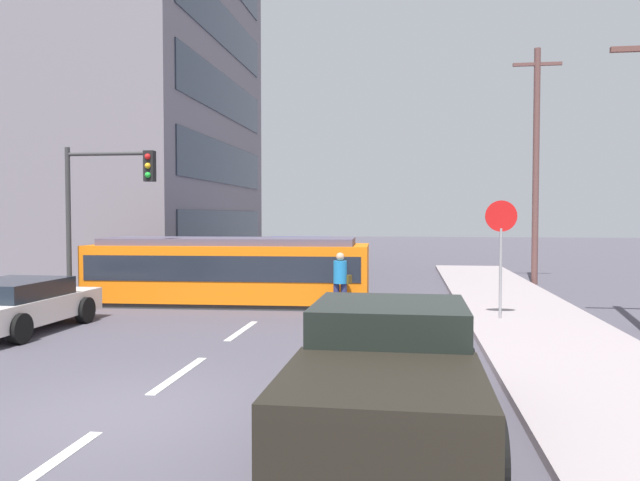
# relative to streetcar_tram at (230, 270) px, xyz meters

# --- Properties ---
(ground_plane) EXTENTS (120.00, 120.00, 0.00)m
(ground_plane) POSITION_rel_streetcar_tram_xyz_m (1.49, -0.19, -1.03)
(ground_plane) COLOR #4A4651
(sidewalk_curb_right) EXTENTS (3.20, 36.00, 0.14)m
(sidewalk_curb_right) POSITION_rel_streetcar_tram_xyz_m (8.29, -4.19, -0.96)
(sidewalk_curb_right) COLOR #9D9092
(sidewalk_curb_right) RESTS_ON ground
(lane_stripe_0) EXTENTS (0.16, 2.40, 0.01)m
(lane_stripe_0) POSITION_rel_streetcar_tram_xyz_m (1.49, -12.19, -1.02)
(lane_stripe_0) COLOR silver
(lane_stripe_0) RESTS_ON ground
(lane_stripe_1) EXTENTS (0.16, 2.40, 0.01)m
(lane_stripe_1) POSITION_rel_streetcar_tram_xyz_m (1.49, -8.19, -1.02)
(lane_stripe_1) COLOR silver
(lane_stripe_1) RESTS_ON ground
(lane_stripe_2) EXTENTS (0.16, 2.40, 0.01)m
(lane_stripe_2) POSITION_rel_streetcar_tram_xyz_m (1.49, -4.19, -1.02)
(lane_stripe_2) COLOR silver
(lane_stripe_2) RESTS_ON ground
(lane_stripe_3) EXTENTS (0.16, 2.40, 0.01)m
(lane_stripe_3) POSITION_rel_streetcar_tram_xyz_m (1.49, 6.00, -1.02)
(lane_stripe_3) COLOR silver
(lane_stripe_3) RESTS_ON ground
(lane_stripe_4) EXTENTS (0.16, 2.40, 0.01)m
(lane_stripe_4) POSITION_rel_streetcar_tram_xyz_m (1.49, 12.00, -1.02)
(lane_stripe_4) COLOR silver
(lane_stripe_4) RESTS_ON ground
(corner_building) EXTENTS (16.51, 15.06, 22.40)m
(corner_building) POSITION_rel_streetcar_tram_xyz_m (-11.56, 10.80, 10.17)
(corner_building) COLOR slate
(corner_building) RESTS_ON ground
(streetcar_tram) EXTENTS (8.34, 2.87, 1.99)m
(streetcar_tram) POSITION_rel_streetcar_tram_xyz_m (0.00, 0.00, 0.00)
(streetcar_tram) COLOR orange
(streetcar_tram) RESTS_ON ground
(city_bus) EXTENTS (2.60, 5.15, 1.75)m
(city_bus) POSITION_rel_streetcar_tram_xyz_m (0.81, 5.55, -0.02)
(city_bus) COLOR #354090
(city_bus) RESTS_ON ground
(pedestrian_crossing) EXTENTS (0.49, 0.36, 1.67)m
(pedestrian_crossing) POSITION_rel_streetcar_tram_xyz_m (3.50, -1.64, -0.08)
(pedestrian_crossing) COLOR navy
(pedestrian_crossing) RESTS_ON ground
(pickup_truck_parked) EXTENTS (2.33, 5.03, 1.55)m
(pickup_truck_parked) POSITION_rel_streetcar_tram_xyz_m (5.02, -10.65, -0.23)
(pickup_truck_parked) COLOR black
(pickup_truck_parked) RESTS_ON ground
(parked_sedan_mid) EXTENTS (2.18, 4.29, 1.19)m
(parked_sedan_mid) POSITION_rel_streetcar_tram_xyz_m (-3.60, -5.00, -0.40)
(parked_sedan_mid) COLOR silver
(parked_sedan_mid) RESTS_ON ground
(parked_sedan_far) EXTENTS (2.01, 4.03, 1.19)m
(parked_sedan_far) POSITION_rel_streetcar_tram_xyz_m (-3.91, 3.96, -0.40)
(parked_sedan_far) COLOR #A41B13
(parked_sedan_far) RESTS_ON ground
(parked_sedan_furthest) EXTENTS (1.99, 4.10, 1.19)m
(parked_sedan_furthest) POSITION_rel_streetcar_tram_xyz_m (-3.63, 9.91, -0.40)
(parked_sedan_furthest) COLOR black
(parked_sedan_furthest) RESTS_ON ground
(stop_sign) EXTENTS (0.76, 0.07, 2.88)m
(stop_sign) POSITION_rel_streetcar_tram_xyz_m (7.51, -2.44, 1.17)
(stop_sign) COLOR gray
(stop_sign) RESTS_ON sidewalk_curb_right
(traffic_light_mast) EXTENTS (2.62, 0.33, 4.55)m
(traffic_light_mast) POSITION_rel_streetcar_tram_xyz_m (-3.09, -1.74, 2.18)
(traffic_light_mast) COLOR #333333
(traffic_light_mast) RESTS_ON ground
(utility_pole_mid) EXTENTS (1.80, 0.24, 8.99)m
(utility_pole_mid) POSITION_rel_streetcar_tram_xyz_m (10.12, 6.76, 3.66)
(utility_pole_mid) COLOR brown
(utility_pole_mid) RESTS_ON ground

